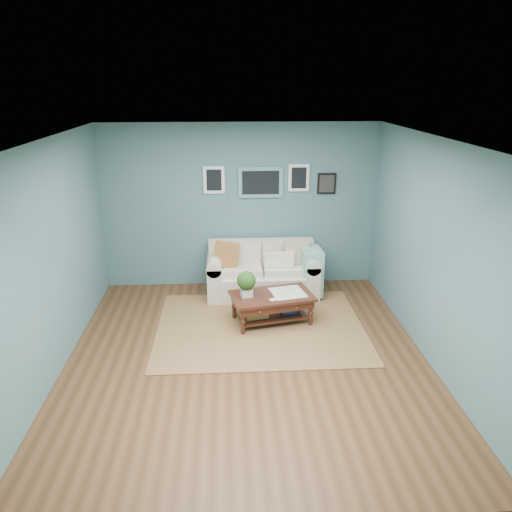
{
  "coord_description": "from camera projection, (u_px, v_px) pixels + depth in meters",
  "views": [
    {
      "loc": [
        -0.22,
        -5.5,
        3.31
      ],
      "look_at": [
        0.17,
        1.0,
        1.01
      ],
      "focal_mm": 35.0,
      "sensor_mm": 36.0,
      "label": 1
    }
  ],
  "objects": [
    {
      "name": "loveseat",
      "position": [
        267.0,
        271.0,
        8.09
      ],
      "size": [
        1.82,
        0.83,
        0.93
      ],
      "color": "beige",
      "rests_on": "ground"
    },
    {
      "name": "coffee_table",
      "position": [
        268.0,
        300.0,
        7.11
      ],
      "size": [
        1.26,
        0.9,
        0.8
      ],
      "rotation": [
        0.0,
        0.0,
        0.22
      ],
      "color": "black",
      "rests_on": "ground"
    },
    {
      "name": "area_rug",
      "position": [
        260.0,
        327.0,
        7.07
      ],
      "size": [
        2.9,
        2.32,
        0.01
      ],
      "primitive_type": "cube",
      "color": "brown",
      "rests_on": "ground"
    },
    {
      "name": "room_shell",
      "position": [
        247.0,
        255.0,
        5.89
      ],
      "size": [
        5.0,
        5.02,
        2.7
      ],
      "color": "brown",
      "rests_on": "ground"
    }
  ]
}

